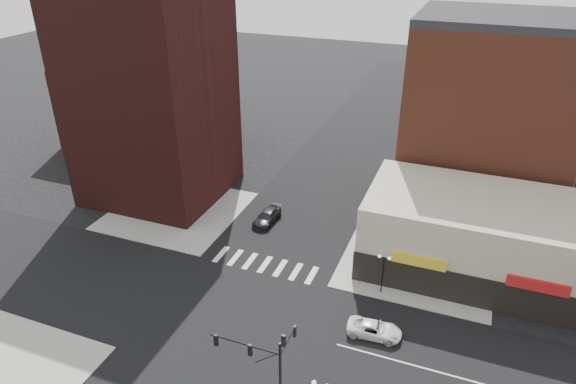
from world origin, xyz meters
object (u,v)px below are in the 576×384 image
(traffic_signal, at_px, (269,358))
(white_suv, at_px, (374,329))
(dark_sedan_north, at_px, (267,217))
(street_lamp_ne, at_px, (384,265))

(traffic_signal, height_order, white_suv, traffic_signal)
(white_suv, relative_size, dark_sedan_north, 0.95)
(white_suv, height_order, dark_sedan_north, dark_sedan_north)
(dark_sedan_north, bearing_deg, street_lamp_ne, -24.58)
(street_lamp_ne, bearing_deg, traffic_signal, -106.75)
(traffic_signal, bearing_deg, street_lamp_ne, 73.25)
(white_suv, bearing_deg, street_lamp_ne, 2.18)
(street_lamp_ne, bearing_deg, white_suv, -83.73)
(traffic_signal, xyz_separation_m, white_suv, (5.40, 10.05, -4.32))
(traffic_signal, relative_size, street_lamp_ne, 1.87)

